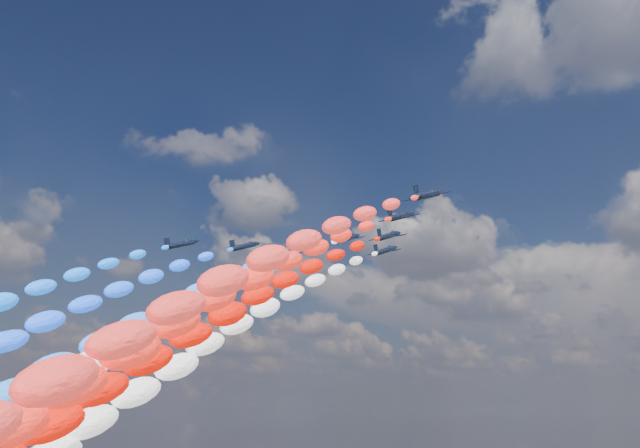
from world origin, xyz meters
The scene contains 15 objects.
jet_0 centered at (-32.77, -7.50, 91.32)m, with size 8.49×11.39×2.51m, color black, non-canonical shape.
jet_1 centered at (-22.72, 3.47, 91.32)m, with size 8.49×11.39×2.51m, color black, non-canonical shape.
trail_1 centered at (-22.72, -49.99, 63.58)m, with size 5.97×103.75×58.35m, color #174FFF, non-canonical shape.
jet_2 centered at (-12.06, 14.65, 91.32)m, with size 8.49×11.39×2.51m, color black, non-canonical shape.
trail_2 centered at (-12.06, -38.81, 63.58)m, with size 5.97×103.75×58.35m, color blue, non-canonical shape.
jet_3 centered at (1.34, 12.11, 91.32)m, with size 8.49×11.39×2.51m, color black, non-canonical shape.
trail_3 centered at (1.34, -41.35, 63.58)m, with size 5.97×103.75×58.35m, color white, non-canonical shape.
jet_4 centered at (0.84, 28.43, 91.32)m, with size 8.49×11.39×2.51m, color black, non-canonical shape.
trail_4 centered at (0.84, -25.03, 63.58)m, with size 5.97×103.75×58.35m, color silver, non-canonical shape.
jet_5 centered at (10.20, 15.88, 91.32)m, with size 8.49×11.39×2.51m, color black, non-canonical shape.
trail_5 centered at (10.20, -37.58, 63.58)m, with size 5.97×103.75×58.35m, color red, non-canonical shape.
jet_6 centered at (21.63, 3.04, 91.32)m, with size 8.49×11.39×2.51m, color black, non-canonical shape.
trail_6 centered at (21.63, -50.42, 63.58)m, with size 5.97×103.75×58.35m, color red, non-canonical shape.
jet_7 centered at (33.70, -6.71, 91.32)m, with size 8.49×11.39×2.51m, color black, non-canonical shape.
trail_7 centered at (33.70, -60.17, 63.58)m, with size 5.97×103.75×58.35m, color red, non-canonical shape.
Camera 1 is at (99.24, -119.44, 53.25)m, focal length 41.61 mm.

